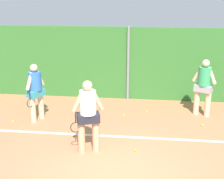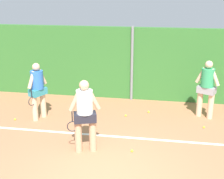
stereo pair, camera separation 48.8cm
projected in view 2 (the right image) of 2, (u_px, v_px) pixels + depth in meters
name	position (u px, v px, depth m)	size (l,w,h in m)	color
ground_plane	(117.00, 144.00, 8.42)	(30.11, 30.11, 0.00)	#B2704C
hedge_fence_backdrop	(132.00, 64.00, 11.51)	(19.57, 0.25, 2.71)	#33702D
fence_post_center	(132.00, 64.00, 11.33)	(0.10, 0.10, 2.77)	gray
court_baseline_paint	(119.00, 137.00, 8.80)	(14.30, 0.10, 0.01)	white
player_foreground_near	(85.00, 113.00, 7.72)	(0.81, 0.49, 1.91)	tan
player_midcourt	(38.00, 88.00, 9.74)	(0.51, 0.79, 1.84)	beige
player_backcourt_far	(207.00, 86.00, 9.84)	(0.73, 0.54, 1.89)	beige
tennis_ball_0	(91.00, 110.00, 10.69)	(0.07, 0.07, 0.07)	#CCDB33
tennis_ball_1	(15.00, 119.00, 9.90)	(0.07, 0.07, 0.07)	#CCDB33
tennis_ball_2	(204.00, 127.00, 9.33)	(0.07, 0.07, 0.07)	#CCDB33
tennis_ball_5	(126.00, 116.00, 10.19)	(0.07, 0.07, 0.07)	#CCDB33
tennis_ball_6	(149.00, 112.00, 10.49)	(0.07, 0.07, 0.07)	#CCDB33
tennis_ball_10	(132.00, 151.00, 7.98)	(0.07, 0.07, 0.07)	#CCDB33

